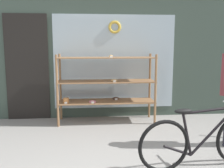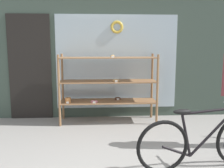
{
  "view_description": "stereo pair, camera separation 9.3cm",
  "coord_description": "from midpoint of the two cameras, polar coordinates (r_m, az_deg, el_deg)",
  "views": [
    {
      "loc": [
        -0.29,
        -2.28,
        1.48
      ],
      "look_at": [
        0.0,
        1.17,
        0.95
      ],
      "focal_mm": 40.0,
      "sensor_mm": 36.0,
      "label": 1
    },
    {
      "loc": [
        -0.2,
        -2.28,
        1.48
      ],
      "look_at": [
        0.0,
        1.17,
        0.95
      ],
      "focal_mm": 40.0,
      "sensor_mm": 36.0,
      "label": 2
    }
  ],
  "objects": [
    {
      "name": "storefront_facade",
      "position": [
        5.15,
        -2.68,
        9.45
      ],
      "size": [
        5.87,
        0.13,
        3.16
      ],
      "color": "#3D4C42",
      "rests_on": "ground_plane"
    },
    {
      "name": "display_case",
      "position": [
        4.8,
        -1.98,
        0.41
      ],
      "size": [
        1.86,
        0.51,
        1.32
      ],
      "color": "#8E6642",
      "rests_on": "ground_plane"
    },
    {
      "name": "bicycle",
      "position": [
        3.26,
        19.14,
        -12.1
      ],
      "size": [
        1.64,
        0.46,
        0.77
      ],
      "rotation": [
        0.0,
        0.0,
        0.14
      ],
      "color": "black",
      "rests_on": "ground_plane"
    }
  ]
}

